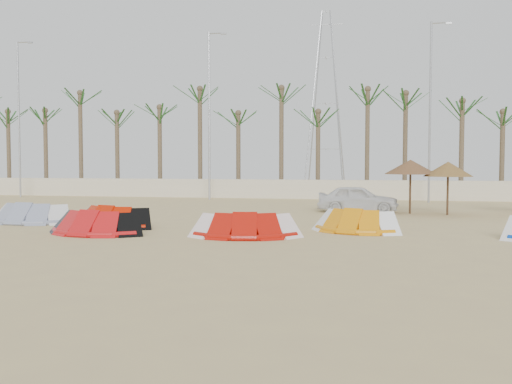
% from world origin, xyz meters
% --- Properties ---
extents(ground, '(120.00, 120.00, 0.00)m').
position_xyz_m(ground, '(0.00, 0.00, 0.00)').
color(ground, tan).
rests_on(ground, ground).
extents(boundary_wall, '(60.00, 0.30, 1.30)m').
position_xyz_m(boundary_wall, '(0.00, 22.00, 0.65)').
color(boundary_wall, beige).
rests_on(boundary_wall, ground).
extents(palm_line, '(52.00, 4.00, 7.70)m').
position_xyz_m(palm_line, '(0.67, 23.50, 6.44)').
color(palm_line, brown).
rests_on(palm_line, ground).
extents(lamp_a, '(1.25, 0.14, 11.00)m').
position_xyz_m(lamp_a, '(-19.96, 20.00, 5.77)').
color(lamp_a, '#A5A8AD').
rests_on(lamp_a, ground).
extents(lamp_b, '(1.25, 0.14, 11.00)m').
position_xyz_m(lamp_b, '(-5.96, 20.00, 5.77)').
color(lamp_b, '#A5A8AD').
rests_on(lamp_b, ground).
extents(lamp_c, '(1.25, 0.14, 11.00)m').
position_xyz_m(lamp_c, '(8.04, 20.00, 5.77)').
color(lamp_c, '#A5A8AD').
rests_on(lamp_c, ground).
extents(pylon, '(3.00, 3.00, 14.00)m').
position_xyz_m(pylon, '(1.00, 28.00, 0.00)').
color(pylon, '#A5A8AD').
rests_on(pylon, ground).
extents(kite_grey, '(3.70, 1.78, 0.90)m').
position_xyz_m(kite_grey, '(-9.20, 4.83, 0.42)').
color(kite_grey, '#828BA3').
rests_on(kite_grey, ground).
extents(kite_red_left, '(3.76, 2.28, 0.90)m').
position_xyz_m(kite_red_left, '(-5.23, 4.09, 0.42)').
color(kite_red_left, '#BE1800').
rests_on(kite_red_left, ground).
extents(kite_red_mid, '(3.72, 2.00, 0.90)m').
position_xyz_m(kite_red_mid, '(-4.85, 2.06, 0.42)').
color(kite_red_mid, red).
rests_on(kite_red_mid, ground).
extents(kite_red_right, '(3.72, 2.03, 0.90)m').
position_xyz_m(kite_red_right, '(0.45, 2.32, 0.42)').
color(kite_red_right, '#AC1006').
rests_on(kite_red_right, ground).
extents(kite_orange, '(3.51, 2.40, 0.90)m').
position_xyz_m(kite_orange, '(3.98, 4.40, 0.42)').
color(kite_orange, orange).
rests_on(kite_orange, ground).
extents(parasol_left, '(2.49, 2.49, 2.62)m').
position_xyz_m(parasol_left, '(6.39, 12.13, 2.26)').
color(parasol_left, '#4C331E').
rests_on(parasol_left, ground).
extents(parasol_mid, '(2.29, 2.29, 2.52)m').
position_xyz_m(parasol_mid, '(8.08, 11.71, 2.17)').
color(parasol_mid, '#4C331E').
rests_on(parasol_mid, ground).
extents(car, '(3.98, 1.67, 1.35)m').
position_xyz_m(car, '(3.89, 12.38, 0.67)').
color(car, silver).
rests_on(car, ground).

